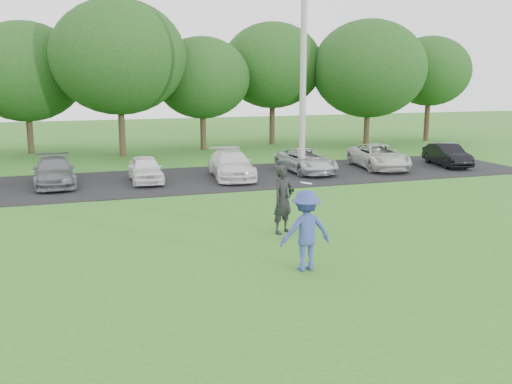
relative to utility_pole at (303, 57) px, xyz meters
The scene contains 7 objects.
ground 14.71m from the utility_pole, 112.42° to the right, with size 100.00×100.00×0.00m, color #2F6C1E.
parking_lot 7.44m from the utility_pole, behind, with size 32.00×6.50×0.03m, color black.
utility_pole is the anchor object (origin of this frame).
frisbee_player 13.86m from the utility_pole, 112.34° to the right, with size 1.23×0.71×2.16m.
camera_bystander 10.91m from the utility_pole, 115.79° to the right, with size 0.87×0.76×1.99m.
parked_cars 6.54m from the utility_pole, behind, with size 27.81×4.79×1.25m.
tree_row 10.74m from the utility_pole, 110.31° to the left, with size 42.39×9.85×8.64m.
Camera 1 is at (-4.86, -11.26, 4.47)m, focal length 40.00 mm.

